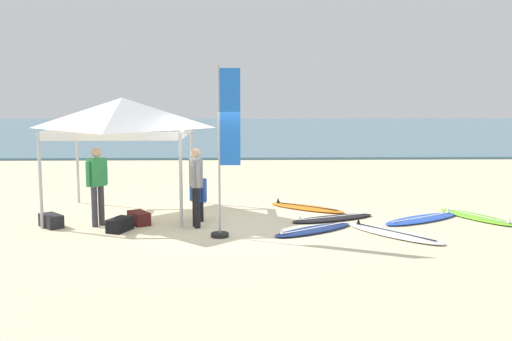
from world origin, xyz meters
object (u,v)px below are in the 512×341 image
(surfboard_black, at_px, (332,218))
(gear_bag_on_sand, at_px, (51,221))
(banner_flag, at_px, (225,159))
(gear_bag_by_pole, at_px, (120,225))
(surfboard_lime, at_px, (477,217))
(person_grey, at_px, (196,182))
(surfboard_navy, at_px, (313,230))
(person_blue, at_px, (198,192))
(gear_bag_near_tent, at_px, (139,218))
(surfboard_white, at_px, (394,233))
(surfboard_blue, at_px, (422,219))
(canopy_tent, at_px, (122,113))
(person_green, at_px, (97,181))
(surfboard_orange, at_px, (306,208))

(surfboard_black, distance_m, gear_bag_on_sand, 6.19)
(surfboard_black, height_order, banner_flag, banner_flag)
(gear_bag_by_pole, bearing_deg, surfboard_lime, 7.63)
(gear_bag_by_pole, bearing_deg, person_grey, 12.15)
(surfboard_navy, xyz_separation_m, banner_flag, (-1.81, -0.42, 1.54))
(person_blue, distance_m, gear_bag_on_sand, 3.21)
(surfboard_black, height_order, gear_bag_near_tent, gear_bag_near_tent)
(surfboard_lime, bearing_deg, surfboard_white, -146.11)
(surfboard_blue, distance_m, surfboard_white, 1.71)
(surfboard_white, distance_m, person_grey, 4.26)
(canopy_tent, distance_m, surfboard_lime, 8.54)
(person_green, bearing_deg, person_blue, 12.79)
(surfboard_white, height_order, gear_bag_by_pole, gear_bag_by_pole)
(person_grey, distance_m, gear_bag_on_sand, 3.24)
(person_green, distance_m, banner_flag, 3.03)
(surfboard_black, bearing_deg, surfboard_orange, 109.60)
(canopy_tent, distance_m, surfboard_black, 5.43)
(canopy_tent, bearing_deg, surfboard_lime, -5.04)
(surfboard_blue, distance_m, gear_bag_by_pole, 6.69)
(canopy_tent, bearing_deg, surfboard_orange, 6.63)
(surfboard_blue, distance_m, gear_bag_near_tent, 6.34)
(canopy_tent, bearing_deg, surfboard_black, -9.07)
(surfboard_black, bearing_deg, gear_bag_near_tent, -175.18)
(canopy_tent, xyz_separation_m, gear_bag_near_tent, (0.51, -1.14, -2.25))
(banner_flag, height_order, gear_bag_by_pole, banner_flag)
(surfboard_orange, distance_m, person_grey, 3.37)
(surfboard_navy, relative_size, person_blue, 1.65)
(surfboard_orange, height_order, gear_bag_on_sand, gear_bag_on_sand)
(surfboard_navy, distance_m, gear_bag_by_pole, 4.04)
(person_grey, xyz_separation_m, gear_bag_on_sand, (-3.12, 0.08, -0.85))
(surfboard_lime, xyz_separation_m, person_grey, (-6.38, -0.73, 0.95))
(surfboard_blue, relative_size, surfboard_black, 1.04)
(canopy_tent, distance_m, person_green, 1.93)
(person_grey, bearing_deg, surfboard_white, -11.45)
(surfboard_navy, height_order, gear_bag_near_tent, gear_bag_near_tent)
(banner_flag, bearing_deg, gear_bag_by_pole, 166.16)
(canopy_tent, bearing_deg, surfboard_navy, -24.23)
(person_grey, distance_m, person_green, 2.14)
(canopy_tent, relative_size, surfboard_orange, 1.54)
(person_green, xyz_separation_m, gear_bag_on_sand, (-0.99, -0.08, -0.85))
(surfboard_white, bearing_deg, gear_bag_near_tent, 168.01)
(canopy_tent, xyz_separation_m, person_green, (-0.33, -1.29, -1.40))
(surfboard_navy, xyz_separation_m, gear_bag_by_pole, (-4.03, 0.13, 0.10))
(surfboard_blue, distance_m, gear_bag_on_sand, 8.19)
(surfboard_lime, relative_size, surfboard_blue, 0.99)
(gear_bag_near_tent, xyz_separation_m, gear_bag_on_sand, (-1.84, -0.24, 0.00))
(person_green, distance_m, gear_bag_on_sand, 1.31)
(gear_bag_near_tent, bearing_deg, surfboard_orange, 23.06)
(canopy_tent, distance_m, surfboard_orange, 4.99)
(surfboard_black, distance_m, gear_bag_near_tent, 4.33)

